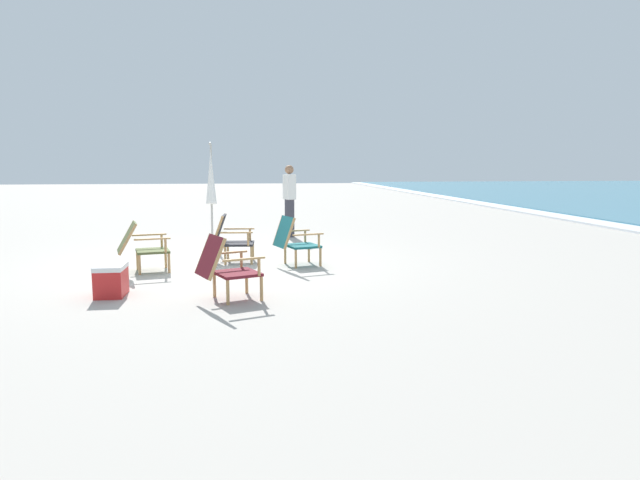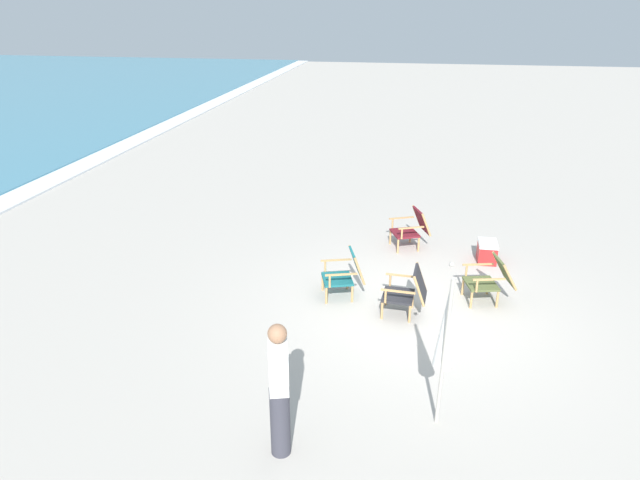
{
  "view_description": "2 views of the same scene",
  "coord_description": "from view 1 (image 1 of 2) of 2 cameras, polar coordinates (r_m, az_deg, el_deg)",
  "views": [
    {
      "loc": [
        9.53,
        0.43,
        1.65
      ],
      "look_at": [
        1.4,
        1.5,
        0.56
      ],
      "focal_mm": 32.0,
      "sensor_mm": 36.0,
      "label": 1
    },
    {
      "loc": [
        -8.16,
        0.14,
        4.62
      ],
      "look_at": [
        0.72,
        1.72,
        0.83
      ],
      "focal_mm": 32.0,
      "sensor_mm": 36.0,
      "label": 2
    }
  ],
  "objects": [
    {
      "name": "beach_chair_back_right",
      "position": [
        9.72,
        -8.97,
        0.29
      ],
      "size": [
        0.63,
        0.72,
        0.82
      ],
      "color": "#28282D",
      "rests_on": "ground"
    },
    {
      "name": "umbrella_furled_white",
      "position": [
        12.26,
        -10.85,
        6.17
      ],
      "size": [
        0.45,
        0.23,
        2.1
      ],
      "color": "#B7B2A8",
      "rests_on": "ground"
    },
    {
      "name": "ground_plane",
      "position": [
        9.68,
        -9.91,
        -2.34
      ],
      "size": [
        80.0,
        80.0,
        0.0
      ],
      "primitive_type": "plane",
      "color": "#B2AAA0"
    },
    {
      "name": "beach_chair_back_left",
      "position": [
        7.01,
        -9.47,
        -2.56
      ],
      "size": [
        0.8,
        0.87,
        0.81
      ],
      "color": "maroon",
      "rests_on": "ground"
    },
    {
      "name": "beach_chair_front_left",
      "position": [
        9.29,
        -2.61,
        0.04
      ],
      "size": [
        0.75,
        0.82,
        0.82
      ],
      "color": "#196066",
      "rests_on": "ground"
    },
    {
      "name": "person_near_chairs",
      "position": [
        12.98,
        -3.07,
        3.99
      ],
      "size": [
        0.38,
        0.28,
        1.63
      ],
      "color": "#383842",
      "rests_on": "ground"
    },
    {
      "name": "cooler_box",
      "position": [
        7.66,
        -20.16,
        -3.79
      ],
      "size": [
        0.49,
        0.35,
        0.4
      ],
      "color": "red",
      "rests_on": "ground"
    },
    {
      "name": "beach_chair_far_center",
      "position": [
        9.16,
        -17.46,
        -0.46
      ],
      "size": [
        0.74,
        0.87,
        0.78
      ],
      "color": "#515B33",
      "rests_on": "ground"
    }
  ]
}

